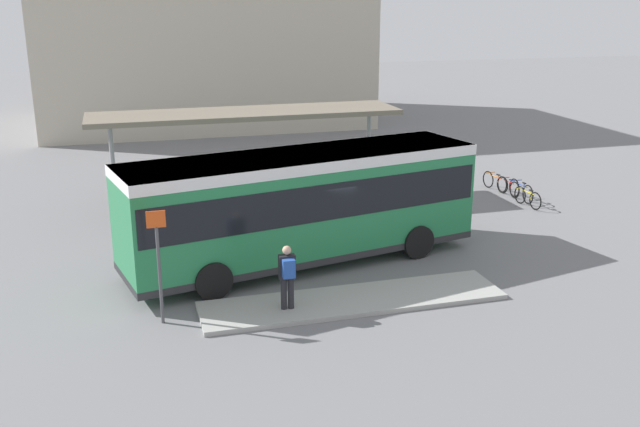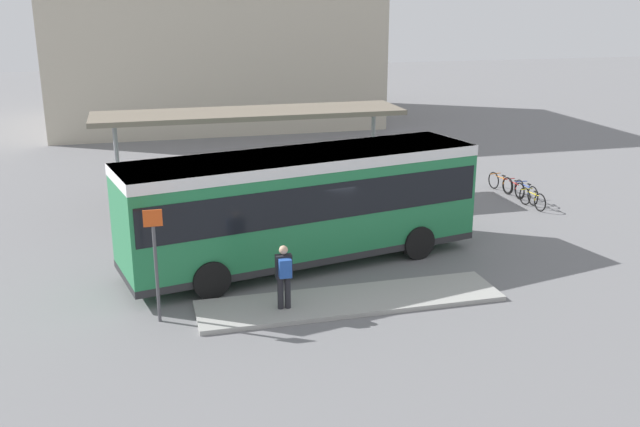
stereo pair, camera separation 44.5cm
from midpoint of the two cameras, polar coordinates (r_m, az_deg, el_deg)
ground_plane at (r=20.94m, az=-1.97°, el=-3.96°), size 120.00×120.00×0.00m
curb_island at (r=18.30m, az=1.97°, el=-6.96°), size 7.80×1.80×0.12m
city_bus at (r=20.33m, az=-2.00°, el=1.05°), size 10.64×4.64×3.26m
pedestrian_waiting at (r=17.33m, az=-3.36°, el=-4.82°), size 0.40×0.42×1.63m
bicycle_yellow at (r=27.37m, az=15.82°, el=1.23°), size 0.48×1.57×0.68m
bicycle_blue at (r=28.11m, az=15.35°, el=1.76°), size 0.48×1.74×0.75m
bicycle_red at (r=28.74m, az=14.40°, el=2.08°), size 0.48×1.55×0.67m
bicycle_orange at (r=29.34m, az=13.42°, el=2.49°), size 0.48×1.61×0.70m
station_shelter at (r=26.42m, az=-6.47°, el=7.84°), size 11.29×2.67×3.46m
potted_planter_near_shelter at (r=25.39m, az=2.07°, el=1.44°), size 0.78×0.78×1.28m
platform_sign at (r=17.11m, az=-13.50°, el=-3.79°), size 0.44×0.08×2.80m
station_building at (r=45.29m, az=-9.88°, el=14.65°), size 18.63×12.43×11.55m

